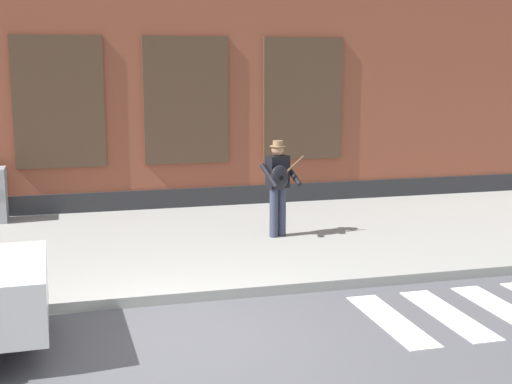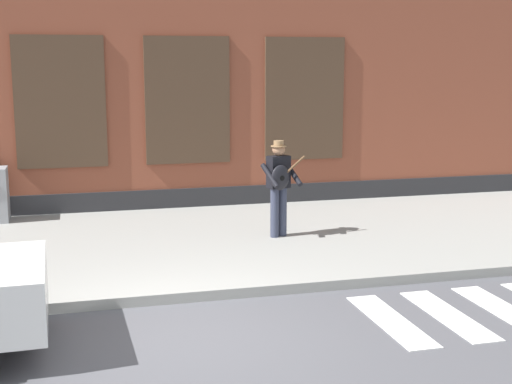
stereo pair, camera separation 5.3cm
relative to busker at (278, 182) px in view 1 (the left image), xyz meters
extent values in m
plane|color=#4C4C51|center=(-2.38, -3.88, -1.12)|extent=(160.00, 160.00, 0.00)
cube|color=gray|center=(-2.38, 0.16, -1.04)|extent=(28.00, 5.68, 0.15)
cube|color=brown|center=(-2.38, 5.00, 2.59)|extent=(28.00, 4.00, 7.41)
cube|color=#28282B|center=(-2.38, 2.98, -0.84)|extent=(28.00, 0.04, 0.55)
cube|color=#473323|center=(-3.65, 2.97, 1.28)|extent=(1.77, 0.06, 2.62)
cube|color=black|center=(-3.65, 2.96, 1.28)|extent=(1.65, 0.03, 2.50)
cube|color=#473323|center=(-1.11, 2.97, 1.28)|extent=(1.77, 0.06, 2.62)
cube|color=black|center=(-1.11, 2.96, 1.28)|extent=(1.65, 0.03, 2.50)
cube|color=#473323|center=(1.44, 2.97, 1.28)|extent=(1.77, 0.06, 2.62)
cube|color=black|center=(1.44, 2.96, 1.28)|extent=(1.65, 0.03, 2.50)
cube|color=silver|center=(0.29, -3.98, -1.11)|extent=(0.42, 1.90, 0.01)
cube|color=silver|center=(1.08, -3.98, -1.11)|extent=(0.42, 1.90, 0.01)
cube|color=silver|center=(1.88, -3.98, -1.11)|extent=(0.42, 1.90, 0.01)
cube|color=silver|center=(-3.87, -3.13, -0.38)|extent=(0.07, 0.24, 0.12)
cube|color=silver|center=(-3.84, -4.27, -0.38)|extent=(0.07, 0.24, 0.12)
cylinder|color=#33384C|center=(0.09, 0.07, -0.53)|extent=(0.15, 0.15, 0.87)
cylinder|color=#33384C|center=(-0.08, -0.01, -0.53)|extent=(0.15, 0.15, 0.87)
cube|color=black|center=(0.00, 0.04, 0.18)|extent=(0.43, 0.32, 0.56)
sphere|color=#9E7051|center=(0.00, 0.04, 0.57)|extent=(0.22, 0.22, 0.22)
cylinder|color=olive|center=(0.00, 0.04, 0.63)|extent=(0.28, 0.27, 0.02)
cylinder|color=olive|center=(0.00, 0.04, 0.68)|extent=(0.18, 0.18, 0.09)
cylinder|color=black|center=(0.26, 0.01, 0.14)|extent=(0.23, 0.51, 0.39)
cylinder|color=black|center=(-0.20, -0.13, 0.14)|extent=(0.23, 0.51, 0.39)
ellipsoid|color=black|center=(-0.02, -0.16, 0.11)|extent=(0.38, 0.22, 0.44)
cylinder|color=black|center=(-0.01, -0.21, 0.11)|extent=(0.09, 0.04, 0.09)
cylinder|color=brown|center=(0.23, -0.10, 0.29)|extent=(0.46, 0.17, 0.34)
camera|label=1|loc=(-3.51, -11.72, 2.07)|focal=50.00mm
camera|label=2|loc=(-3.46, -11.74, 2.07)|focal=50.00mm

